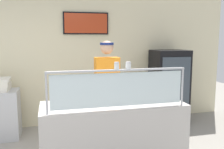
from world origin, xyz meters
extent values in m
cube|color=beige|center=(0.94, 2.45, 1.35)|extent=(6.27, 0.08, 2.70)
cube|color=black|center=(0.89, 2.39, 2.10)|extent=(0.92, 0.04, 0.44)
cube|color=#B23819|center=(0.89, 2.37, 2.10)|extent=(0.87, 0.01, 0.39)
cube|color=#BCB7B2|center=(0.94, 0.35, 0.47)|extent=(1.87, 0.69, 0.95)
cylinder|color=#B2B5BC|center=(0.10, 0.06, 1.19)|extent=(0.02, 0.02, 0.48)
cylinder|color=#B2B5BC|center=(1.77, 0.06, 1.19)|extent=(0.02, 0.02, 0.48)
cube|color=silver|center=(0.94, 0.06, 1.19)|extent=(1.61, 0.01, 0.40)
cube|color=#B2B5BC|center=(0.94, 0.06, 1.42)|extent=(1.67, 0.06, 0.02)
cylinder|color=#9EA0A8|center=(0.99, 0.45, 0.96)|extent=(0.41, 0.41, 0.01)
cylinder|color=tan|center=(0.99, 0.45, 0.97)|extent=(0.39, 0.39, 0.02)
cylinder|color=gold|center=(0.99, 0.45, 0.98)|extent=(0.33, 0.33, 0.01)
cube|color=#ADAFB7|center=(1.01, 0.43, 0.99)|extent=(0.10, 0.29, 0.01)
cylinder|color=white|center=(0.90, 0.06, 1.47)|extent=(0.06, 0.06, 0.07)
cylinder|color=white|center=(0.90, 0.06, 1.46)|extent=(0.05, 0.05, 0.04)
cylinder|color=silver|center=(0.90, 0.06, 1.51)|extent=(0.06, 0.06, 0.02)
cylinder|color=white|center=(1.05, 0.06, 1.47)|extent=(0.06, 0.06, 0.07)
cylinder|color=red|center=(1.05, 0.06, 1.46)|extent=(0.05, 0.05, 0.05)
cylinder|color=silver|center=(1.05, 0.06, 1.51)|extent=(0.06, 0.06, 0.02)
cylinder|color=#23232D|center=(0.91, 1.07, 0.47)|extent=(0.13, 0.13, 0.95)
cylinder|color=#23232D|center=(1.13, 1.07, 0.47)|extent=(0.13, 0.13, 0.95)
cube|color=orange|center=(1.02, 1.07, 1.23)|extent=(0.38, 0.21, 0.55)
sphere|color=tan|center=(1.02, 1.07, 1.66)|extent=(0.21, 0.21, 0.21)
cylinder|color=navy|center=(1.02, 1.07, 1.71)|extent=(0.21, 0.21, 0.04)
cylinder|color=tan|center=(1.20, 0.85, 1.13)|extent=(0.08, 0.34, 0.08)
cube|color=black|center=(2.60, 2.01, 0.78)|extent=(0.72, 0.59, 1.55)
cube|color=#38424C|center=(2.60, 1.71, 0.81)|extent=(0.62, 0.02, 1.24)
cylinder|color=blue|center=(2.39, 1.82, 0.85)|extent=(0.06, 0.06, 0.20)
cylinder|color=green|center=(2.53, 1.82, 0.85)|extent=(0.06, 0.06, 0.20)
cylinder|color=green|center=(2.66, 1.82, 0.85)|extent=(0.06, 0.06, 0.20)
cylinder|color=green|center=(2.80, 1.82, 0.85)|extent=(0.06, 0.06, 0.20)
camera|label=1|loc=(0.15, -2.70, 1.79)|focal=39.54mm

